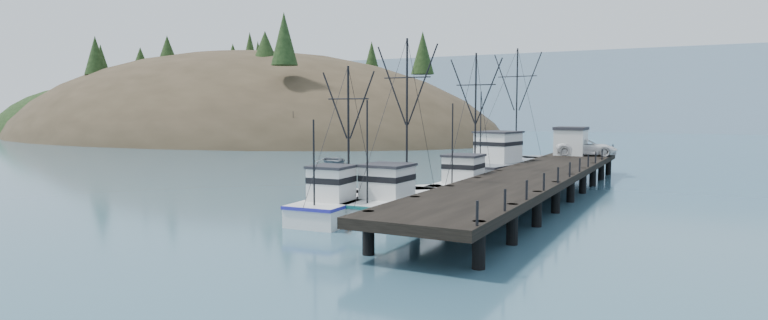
% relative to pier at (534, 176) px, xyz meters
% --- Properties ---
extents(ground, '(400.00, 400.00, 0.00)m').
position_rel_pier_xyz_m(ground, '(-14.00, -16.00, -1.69)').
color(ground, '#31586D').
rests_on(ground, ground).
extents(pier, '(6.00, 44.00, 2.00)m').
position_rel_pier_xyz_m(pier, '(0.00, 0.00, 0.00)').
color(pier, black).
rests_on(pier, ground).
extents(headland, '(134.80, 78.00, 51.00)m').
position_rel_pier_xyz_m(headland, '(-88.95, 62.61, -6.24)').
color(headland, '#382D1E').
rests_on(headland, ground).
extents(distant_ridge, '(360.00, 40.00, 26.00)m').
position_rel_pier_xyz_m(distant_ridge, '(-4.00, 154.00, -1.69)').
color(distant_ridge, '#9EB2C6').
rests_on(distant_ridge, ground).
extents(distant_ridge_far, '(180.00, 25.00, 18.00)m').
position_rel_pier_xyz_m(distant_ridge_far, '(-54.00, 169.00, -1.69)').
color(distant_ridge_far, silver).
rests_on(distant_ridge_far, ground).
extents(moored_sailboats, '(18.59, 16.80, 6.35)m').
position_rel_pier_xyz_m(moored_sailboats, '(-49.46, 42.05, -1.36)').
color(moored_sailboats, white).
rests_on(moored_sailboats, ground).
extents(trawler_near, '(3.86, 11.14, 11.33)m').
position_rel_pier_xyz_m(trawler_near, '(-5.96, -10.05, -0.87)').
color(trawler_near, white).
rests_on(trawler_near, ground).
extents(trawler_mid, '(3.60, 9.35, 9.52)m').
position_rel_pier_xyz_m(trawler_mid, '(-8.47, -12.73, -0.87)').
color(trawler_mid, white).
rests_on(trawler_mid, ground).
extents(trawler_far, '(3.53, 10.74, 11.11)m').
position_rel_pier_xyz_m(trawler_far, '(-4.53, -0.93, -0.87)').
color(trawler_far, white).
rests_on(trawler_far, ground).
extents(work_vessel, '(6.71, 14.89, 12.51)m').
position_rel_pier_xyz_m(work_vessel, '(-4.91, 10.54, -0.46)').
color(work_vessel, slate).
rests_on(work_vessel, ground).
extents(pier_shed, '(3.00, 3.20, 2.80)m').
position_rel_pier_xyz_m(pier_shed, '(-0.75, 18.00, 1.73)').
color(pier_shed, silver).
rests_on(pier_shed, pier).
extents(pickup_truck, '(6.19, 3.65, 1.61)m').
position_rel_pier_xyz_m(pickup_truck, '(0.73, 18.00, 1.12)').
color(pickup_truck, white).
rests_on(pickup_truck, pier).
extents(motorboat, '(6.69, 6.86, 1.16)m').
position_rel_pier_xyz_m(motorboat, '(-28.07, 17.09, -1.69)').
color(motorboat, slate).
rests_on(motorboat, ground).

